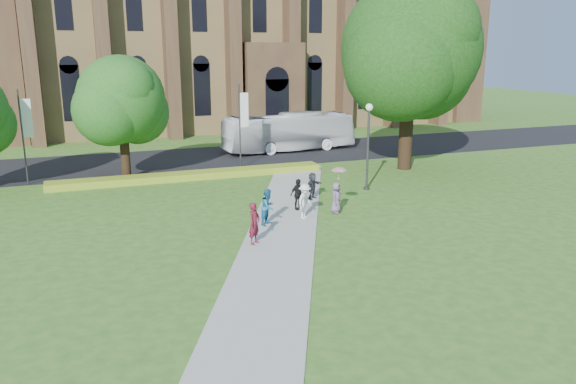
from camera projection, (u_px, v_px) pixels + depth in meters
name	position (u px, v px, depth m)	size (l,w,h in m)	color
ground	(290.00, 235.00, 25.95)	(160.00, 160.00, 0.00)	#30631D
road	(199.00, 159.00, 44.07)	(160.00, 10.00, 0.02)	black
footpath	(283.00, 229.00, 26.85)	(3.20, 30.00, 0.04)	#B2B2A8
flower_hedge	(191.00, 176.00, 37.16)	(18.00, 1.40, 0.45)	gold
cathedral	(246.00, 6.00, 62.17)	(52.60, 18.25, 28.00)	brown
streetlamp	(368.00, 136.00, 33.60)	(0.44, 0.44, 5.24)	#38383D
large_tree	(410.00, 49.00, 38.31)	(9.60, 9.60, 13.20)	#332114
street_tree_1	(121.00, 100.00, 35.73)	(5.60, 5.60, 8.05)	#332114
banner_pole_0	(241.00, 122.00, 39.61)	(0.70, 0.10, 6.00)	#38383D
banner_pole_1	(24.00, 132.00, 34.80)	(0.70, 0.10, 6.00)	#38383D
tour_coach	(289.00, 132.00, 47.07)	(2.65, 11.34, 3.16)	silver
pedestrian_0	(254.00, 223.00, 24.49)	(0.68, 0.45, 1.87)	maroon
pedestrian_1	(268.00, 207.00, 27.21)	(0.86, 0.67, 1.78)	#1C648E
pedestrian_2	(305.00, 201.00, 28.27)	(1.14, 0.66, 1.77)	silver
pedestrian_3	(298.00, 194.00, 29.80)	(0.98, 0.41, 1.67)	black
pedestrian_4	(336.00, 198.00, 29.24)	(0.79, 0.51, 1.61)	slate
pedestrian_5	(312.00, 186.00, 31.94)	(1.42, 0.45, 1.53)	#2B2C34
parasol	(339.00, 175.00, 29.11)	(0.79, 0.79, 0.70)	#D697A4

